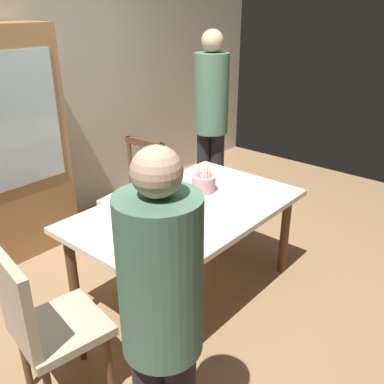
# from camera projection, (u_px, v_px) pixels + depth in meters

# --- Properties ---
(ground) EXTENTS (6.40, 6.40, 0.00)m
(ground) POSITION_uv_depth(u_px,v_px,m) (188.00, 291.00, 3.29)
(ground) COLOR #93704C
(back_wall) EXTENTS (6.40, 0.10, 2.60)m
(back_wall) POSITION_uv_depth(u_px,v_px,m) (33.00, 91.00, 3.86)
(back_wall) COLOR beige
(back_wall) RESTS_ON ground
(dining_table) EXTENTS (1.64, 1.00, 0.72)m
(dining_table) POSITION_uv_depth(u_px,v_px,m) (187.00, 217.00, 3.03)
(dining_table) COLOR beige
(dining_table) RESTS_ON ground
(birthday_cake) EXTENTS (0.28, 0.28, 0.20)m
(birthday_cake) POSITION_uv_depth(u_px,v_px,m) (203.00, 185.00, 3.21)
(birthday_cake) COLOR silver
(birthday_cake) RESTS_ON dining_table
(plate_near_celebrant) EXTENTS (0.22, 0.22, 0.01)m
(plate_near_celebrant) POSITION_uv_depth(u_px,v_px,m) (166.00, 242.00, 2.55)
(plate_near_celebrant) COLOR white
(plate_near_celebrant) RESTS_ON dining_table
(plate_far_side) EXTENTS (0.22, 0.22, 0.01)m
(plate_far_side) POSITION_uv_depth(u_px,v_px,m) (156.00, 201.00, 3.07)
(plate_far_side) COLOR white
(plate_far_side) RESTS_ON dining_table
(fork_near_celebrant) EXTENTS (0.18, 0.06, 0.01)m
(fork_near_celebrant) POSITION_uv_depth(u_px,v_px,m) (149.00, 255.00, 2.43)
(fork_near_celebrant) COLOR silver
(fork_near_celebrant) RESTS_ON dining_table
(fork_far_side) EXTENTS (0.18, 0.02, 0.01)m
(fork_far_side) POSITION_uv_depth(u_px,v_px,m) (140.00, 209.00, 2.96)
(fork_far_side) COLOR silver
(fork_far_side) RESTS_ON dining_table
(chair_spindle_back) EXTENTS (0.49, 0.49, 0.95)m
(chair_spindle_back) POSITION_uv_depth(u_px,v_px,m) (135.00, 198.00, 3.76)
(chair_spindle_back) COLOR beige
(chair_spindle_back) RESTS_ON ground
(chair_upholstered) EXTENTS (0.51, 0.50, 0.95)m
(chair_upholstered) POSITION_uv_depth(u_px,v_px,m) (43.00, 323.00, 2.20)
(chair_upholstered) COLOR tan
(chair_upholstered) RESTS_ON ground
(person_celebrant) EXTENTS (0.32, 0.32, 1.62)m
(person_celebrant) POSITION_uv_depth(u_px,v_px,m) (162.00, 318.00, 1.66)
(person_celebrant) COLOR #262328
(person_celebrant) RESTS_ON ground
(person_guest) EXTENTS (0.32, 0.32, 1.82)m
(person_guest) POSITION_uv_depth(u_px,v_px,m) (211.00, 115.00, 4.08)
(person_guest) COLOR #262328
(person_guest) RESTS_ON ground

